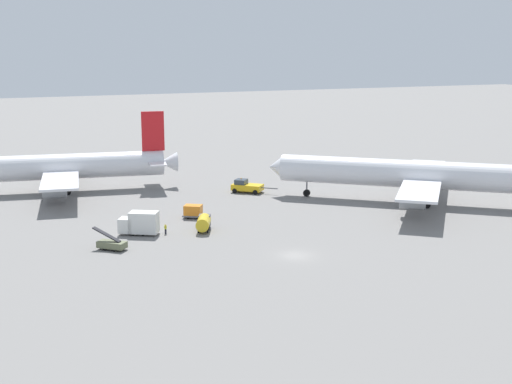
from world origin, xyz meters
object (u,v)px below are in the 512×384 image
gse_belt_loader_portside (112,244)px  gse_catering_truck_tall (139,223)px  airliner_at_gate_left (52,168)px  ground_crew_ramp_agent_by_cones (166,229)px  pushback_tug (246,186)px  gse_container_dolly_flat (193,211)px  gse_fuel_bowser_stubby (204,222)px  airliner_being_pushed (413,175)px

gse_belt_loader_portside → gse_catering_truck_tall: (5.37, 6.25, 0.93)m
airliner_at_gate_left → gse_catering_truck_tall: bearing=-76.7°
gse_belt_loader_portside → ground_crew_ramp_agent_by_cones: size_ratio=2.89×
pushback_tug → gse_catering_truck_tall: size_ratio=1.24×
gse_catering_truck_tall → ground_crew_ramp_agent_by_cones: gse_catering_truck_tall is taller
pushback_tug → gse_container_dolly_flat: bearing=-135.2°
gse_fuel_bowser_stubby → gse_belt_loader_portside: bearing=-162.6°
gse_container_dolly_flat → gse_catering_truck_tall: 12.38m
gse_belt_loader_portside → gse_catering_truck_tall: gse_catering_truck_tall is taller
pushback_tug → gse_container_dolly_flat: (-15.35, -15.24, 0.00)m
gse_catering_truck_tall → ground_crew_ramp_agent_by_cones: size_ratio=4.05×
gse_container_dolly_flat → ground_crew_ramp_agent_by_cones: gse_container_dolly_flat is taller
gse_fuel_bowser_stubby → airliner_being_pushed: bearing=5.4°
gse_fuel_bowser_stubby → gse_belt_loader_portside: 15.70m
airliner_at_gate_left → airliner_being_pushed: (58.56, -33.76, 0.36)m
gse_catering_truck_tall → airliner_at_gate_left: bearing=103.3°
gse_container_dolly_flat → ground_crew_ramp_agent_by_cones: size_ratio=2.51×
gse_belt_loader_portside → gse_container_dolly_flat: gse_belt_loader_portside is taller
airliner_at_gate_left → airliner_being_pushed: size_ratio=1.10×
gse_fuel_bowser_stubby → gse_catering_truck_tall: 9.73m
pushback_tug → gse_container_dolly_flat: size_ratio=2.01×
gse_container_dolly_flat → airliner_at_gate_left: bearing=122.9°
airliner_at_gate_left → gse_fuel_bowser_stubby: (18.14, -37.57, -3.47)m
airliner_being_pushed → gse_fuel_bowser_stubby: size_ratio=8.44×
gse_fuel_bowser_stubby → gse_container_dolly_flat: 8.24m
airliner_at_gate_left → gse_fuel_bowser_stubby: airliner_at_gate_left is taller
gse_fuel_bowser_stubby → gse_container_dolly_flat: (0.83, 8.20, -0.16)m
pushback_tug → gse_belt_loader_portside: (-31.15, -28.14, -0.35)m
airliner_being_pushed → ground_crew_ramp_agent_by_cones: size_ratio=28.61×
airliner_being_pushed → gse_belt_loader_portside: (-55.39, -8.51, -4.34)m
gse_fuel_bowser_stubby → gse_catering_truck_tall: (-9.60, 1.55, 0.42)m
airliner_being_pushed → gse_belt_loader_portside: 56.21m
airliner_being_pushed → gse_fuel_bowser_stubby: (-40.42, -3.81, -3.83)m
pushback_tug → ground_crew_ramp_agent_by_cones: pushback_tug is taller
airliner_at_gate_left → gse_belt_loader_portside: bearing=-85.7°
airliner_being_pushed → gse_belt_loader_portside: bearing=-171.3°
airliner_at_gate_left → ground_crew_ramp_agent_by_cones: size_ratio=31.61×
pushback_tug → gse_belt_loader_portside: 41.98m
airliner_at_gate_left → ground_crew_ramp_agent_by_cones: bearing=-71.8°
gse_belt_loader_portside → airliner_being_pushed: bearing=8.7°
gse_belt_loader_portside → gse_catering_truck_tall: bearing=49.3°
pushback_tug → gse_catering_truck_tall: gse_catering_truck_tall is taller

